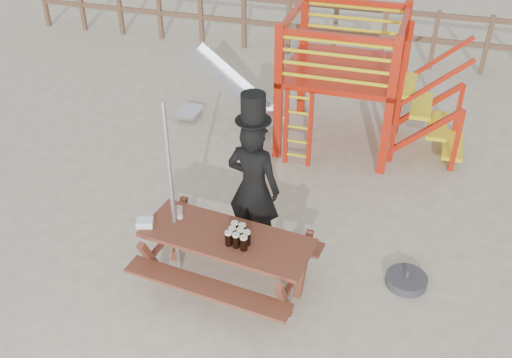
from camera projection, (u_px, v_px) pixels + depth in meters
name	position (u px, v px, depth m)	size (l,w,h in m)	color
ground	(263.00, 286.00, 6.53)	(60.00, 60.00, 0.00)	beige
back_fence	(360.00, 26.00, 11.67)	(15.09, 0.09, 1.20)	brown
playground_fort	(337.00, 77.00, 8.74)	(4.71, 1.84, 2.10)	#B81F0C
picnic_table	(227.00, 255.00, 6.29)	(1.99, 1.48, 0.72)	brown
man_with_hat	(253.00, 185.00, 6.57)	(0.69, 0.50, 2.09)	black
metal_pole	(172.00, 194.00, 6.14)	(0.05, 0.05, 2.20)	#B2B2B7
parasol_base	(406.00, 280.00, 6.53)	(0.47, 0.47, 0.20)	#36363A
paper_bag	(145.00, 223.00, 6.27)	(0.18, 0.14, 0.08)	white
stout_pints	(238.00, 236.00, 6.01)	(0.26, 0.28, 0.17)	black
empty_glasses	(179.00, 213.00, 6.37)	(0.08, 0.08, 0.15)	silver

